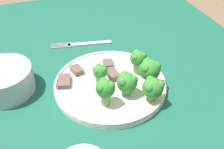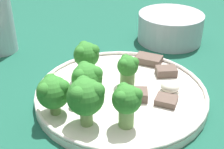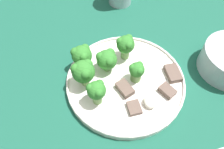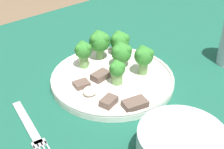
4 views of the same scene
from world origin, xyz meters
TOP-DOWN VIEW (x-y plane):
  - table at (0.00, 0.00)m, footprint 1.26×1.03m
  - dinner_plate at (0.04, -0.07)m, footprint 0.27×0.27m
  - cream_bowl at (0.11, 0.17)m, footprint 0.14×0.14m
  - broccoli_floret_near_rim_left at (0.05, -0.04)m, footprint 0.03×0.03m
  - broccoli_floret_center_left at (0.01, -0.15)m, footprint 0.05×0.05m
  - broccoli_floret_back_left at (-0.02, -0.03)m, footprint 0.04×0.04m
  - broccoli_floret_front_left at (0.06, -0.14)m, footprint 0.04×0.04m
  - broccoli_floret_center_back at (-0.01, -0.09)m, footprint 0.05×0.05m
  - broccoli_floret_mid_cluster at (-0.04, -0.13)m, footprint 0.05×0.05m
  - meat_slice_front_slice at (0.06, -0.08)m, footprint 0.04×0.03m
  - meat_slice_middle_slice at (0.11, -0.08)m, footprint 0.04×0.03m
  - meat_slice_rear_slice at (0.11, -0.00)m, footprint 0.04×0.03m
  - meat_slice_edge_slice at (0.07, 0.04)m, footprint 0.05×0.04m
  - sauce_dollop at (0.11, -0.05)m, footprint 0.03×0.03m

SIDE VIEW (x-z plane):
  - table at x=0.00m, z-range 0.27..1.00m
  - dinner_plate at x=0.04m, z-range 0.73..0.74m
  - meat_slice_middle_slice at x=0.11m, z-range 0.74..0.75m
  - meat_slice_edge_slice at x=0.07m, z-range 0.74..0.75m
  - meat_slice_rear_slice at x=0.11m, z-range 0.74..0.75m
  - meat_slice_front_slice at x=0.06m, z-range 0.74..0.75m
  - sauce_dollop at x=0.11m, z-range 0.74..0.75m
  - cream_bowl at x=0.11m, z-range 0.72..0.78m
  - broccoli_floret_near_rim_left at x=0.05m, z-range 0.74..0.79m
  - broccoli_floret_center_back at x=-0.01m, z-range 0.74..0.80m
  - broccoli_floret_mid_cluster at x=-0.04m, z-range 0.74..0.80m
  - broccoli_floret_front_left at x=0.06m, z-range 0.75..0.81m
  - broccoli_floret_back_left at x=-0.02m, z-range 0.75..0.81m
  - broccoli_floret_center_left at x=0.01m, z-range 0.75..0.82m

